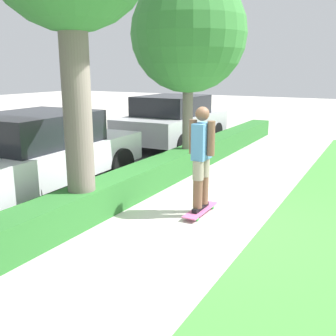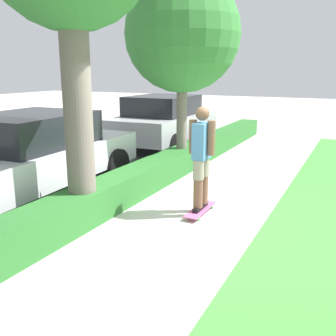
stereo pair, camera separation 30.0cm
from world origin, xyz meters
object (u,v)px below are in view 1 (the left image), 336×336
Objects in this scene: parked_car_rear at (173,120)px; skateboard at (200,210)px; skater_person at (201,156)px; tree_far at (189,35)px; parked_car_middle at (39,151)px.

skateboard is at bearing -147.38° from parked_car_rear.
parked_car_rear is at bearing 32.64° from skater_person.
tree_far is at bearing -145.44° from parked_car_rear.
skateboard is 0.21× the size of parked_car_middle.
tree_far is 4.16m from parked_car_middle.
skater_person reaches higher than parked_car_middle.
skater_person is at bearing -147.38° from parked_car_rear.
parked_car_middle is 5.55m from parked_car_rear.
tree_far is at bearing 30.64° from skateboard.
skateboard is at bearing 0.00° from skater_person.
skater_person is at bearing 0.00° from skateboard.
parked_car_rear is at bearing -2.02° from parked_car_middle.
tree_far is (2.57, 1.52, 3.08)m from skateboard.
parked_car_middle is (-0.42, 3.27, 0.77)m from skateboard.
parked_car_middle is at bearing 97.34° from skateboard.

